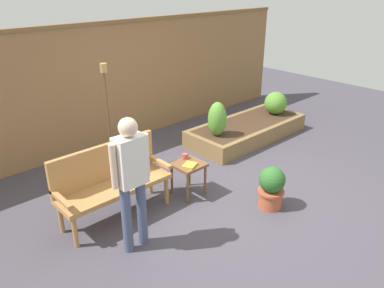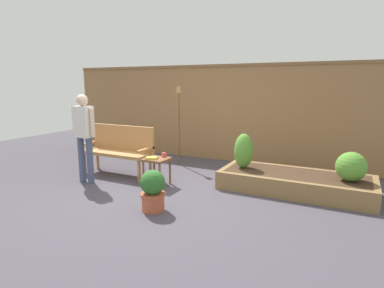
# 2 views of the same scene
# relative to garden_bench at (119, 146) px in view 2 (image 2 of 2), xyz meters

# --- Properties ---
(ground_plane) EXTENTS (14.00, 14.00, 0.00)m
(ground_plane) POSITION_rel_garden_bench_xyz_m (1.38, -0.59, -0.54)
(ground_plane) COLOR #47424C
(fence_back) EXTENTS (8.40, 0.14, 2.16)m
(fence_back) POSITION_rel_garden_bench_xyz_m (1.38, 2.01, 0.55)
(fence_back) COLOR olive
(fence_back) RESTS_ON ground_plane
(garden_bench) EXTENTS (1.44, 0.48, 0.94)m
(garden_bench) POSITION_rel_garden_bench_xyz_m (0.00, 0.00, 0.00)
(garden_bench) COLOR #B77F47
(garden_bench) RESTS_ON ground_plane
(side_table) EXTENTS (0.40, 0.40, 0.48)m
(side_table) POSITION_rel_garden_bench_xyz_m (1.05, -0.29, -0.15)
(side_table) COLOR brown
(side_table) RESTS_ON ground_plane
(cup_on_table) EXTENTS (0.11, 0.08, 0.08)m
(cup_on_table) POSITION_rel_garden_bench_xyz_m (1.11, -0.15, -0.03)
(cup_on_table) COLOR #CC4C47
(cup_on_table) RESTS_ON side_table
(book_on_table) EXTENTS (0.23, 0.22, 0.03)m
(book_on_table) POSITION_rel_garden_bench_xyz_m (1.00, -0.37, -0.05)
(book_on_table) COLOR gold
(book_on_table) RESTS_ON side_table
(potted_boxwood) EXTENTS (0.35, 0.35, 0.58)m
(potted_boxwood) POSITION_rel_garden_bench_xyz_m (1.63, -1.27, -0.24)
(potted_boxwood) COLOR #B75638
(potted_boxwood) RESTS_ON ground_plane
(raised_planter_bed) EXTENTS (2.40, 1.00, 0.30)m
(raised_planter_bed) POSITION_rel_garden_bench_xyz_m (3.23, 0.47, -0.39)
(raised_planter_bed) COLOR olive
(raised_planter_bed) RESTS_ON ground_plane
(shrub_near_bench) EXTENTS (0.32, 0.32, 0.60)m
(shrub_near_bench) POSITION_rel_garden_bench_xyz_m (2.36, 0.43, 0.05)
(shrub_near_bench) COLOR brown
(shrub_near_bench) RESTS_ON raised_planter_bed
(shrub_far_corner) EXTENTS (0.44, 0.44, 0.44)m
(shrub_far_corner) POSITION_rel_garden_bench_xyz_m (4.03, 0.43, -0.02)
(shrub_far_corner) COLOR brown
(shrub_far_corner) RESTS_ON raised_planter_bed
(tiki_torch) EXTENTS (0.10, 0.10, 1.68)m
(tiki_torch) POSITION_rel_garden_bench_xyz_m (0.69, 1.14, 0.61)
(tiki_torch) COLOR brown
(tiki_torch) RESTS_ON ground_plane
(person_by_bench) EXTENTS (0.47, 0.20, 1.56)m
(person_by_bench) POSITION_rel_garden_bench_xyz_m (-0.15, -0.73, 0.39)
(person_by_bench) COLOR #475170
(person_by_bench) RESTS_ON ground_plane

